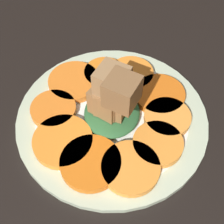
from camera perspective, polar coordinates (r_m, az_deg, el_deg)
table_slab at (r=50.58cm, az=-0.00°, el=-2.07°), size 120.00×120.00×2.00cm
plate at (r=49.33cm, az=-0.00°, el=-1.08°), size 29.98×29.98×1.05cm
carrot_slice_0 at (r=52.91cm, az=-6.96°, el=5.54°), size 8.58×8.58×1.19cm
carrot_slice_1 at (r=49.47cm, az=-10.75°, el=0.08°), size 7.15×7.15×1.19cm
carrot_slice_2 at (r=46.21cm, az=-8.98°, el=-5.27°), size 8.81×8.81×1.19cm
carrot_slice_3 at (r=44.06cm, az=-3.94°, el=-9.24°), size 8.61×8.61×1.19cm
carrot_slice_4 at (r=43.69cm, az=3.42°, el=-10.14°), size 8.20×8.20×1.19cm
carrot_slice_5 at (r=45.90cm, az=8.38°, el=-5.77°), size 7.38×7.38×1.19cm
carrot_slice_6 at (r=48.81cm, az=10.07°, el=-0.80°), size 7.22×7.22×1.19cm
carrot_slice_7 at (r=51.26cm, az=8.68°, el=3.14°), size 8.23×8.23×1.19cm
carrot_slice_8 at (r=53.82cm, az=3.53°, el=6.97°), size 7.56×7.56×1.19cm
carrot_slice_9 at (r=53.79cm, az=-1.39°, el=7.05°), size 6.94×6.94×1.19cm
center_pile at (r=45.42cm, az=0.11°, el=2.29°), size 9.57×8.61×10.29cm
fork at (r=50.09cm, az=-7.30°, el=1.00°), size 17.21×5.01×0.40cm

